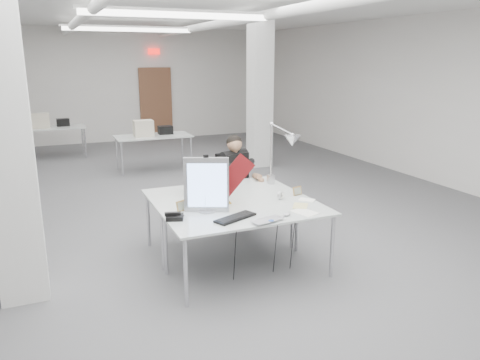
% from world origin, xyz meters
% --- Properties ---
extents(room_shell, '(10.04, 14.04, 3.24)m').
position_xyz_m(room_shell, '(0.04, 0.13, 1.69)').
color(room_shell, '#535356').
rests_on(room_shell, ground).
extents(desk_main, '(1.80, 0.90, 0.02)m').
position_xyz_m(desk_main, '(0.00, -2.50, 0.74)').
color(desk_main, silver).
rests_on(desk_main, room_shell).
extents(desk_second, '(1.80, 0.90, 0.02)m').
position_xyz_m(desk_second, '(0.00, -1.60, 0.74)').
color(desk_second, silver).
rests_on(desk_second, room_shell).
extents(bg_desk_a, '(1.60, 0.80, 0.02)m').
position_xyz_m(bg_desk_a, '(0.20, 3.00, 0.74)').
color(bg_desk_a, silver).
rests_on(bg_desk_a, room_shell).
extents(bg_desk_b, '(1.60, 0.80, 0.02)m').
position_xyz_m(bg_desk_b, '(-1.80, 5.20, 0.74)').
color(bg_desk_b, silver).
rests_on(bg_desk_b, room_shell).
extents(office_chair, '(0.64, 0.64, 1.02)m').
position_xyz_m(office_chair, '(0.46, -0.93, 0.51)').
color(office_chair, black).
rests_on(office_chair, room_shell).
extents(seated_person, '(0.58, 0.65, 0.81)m').
position_xyz_m(seated_person, '(0.46, -0.98, 0.90)').
color(seated_person, black).
rests_on(seated_person, office_chair).
extents(monitor, '(0.47, 0.24, 0.60)m').
position_xyz_m(monitor, '(-0.41, -2.30, 1.06)').
color(monitor, '#A2A3A7').
rests_on(monitor, desk_main).
extents(pennant, '(0.49, 0.13, 0.54)m').
position_xyz_m(pennant, '(-0.12, -2.33, 1.12)').
color(pennant, '#650D10').
rests_on(pennant, monitor).
extents(keyboard, '(0.51, 0.34, 0.02)m').
position_xyz_m(keyboard, '(-0.22, -2.65, 0.77)').
color(keyboard, black).
rests_on(keyboard, desk_main).
extents(laptop, '(0.41, 0.31, 0.03)m').
position_xyz_m(laptop, '(0.06, -2.92, 0.77)').
color(laptop, silver).
rests_on(laptop, desk_main).
extents(mouse, '(0.09, 0.07, 0.03)m').
position_xyz_m(mouse, '(0.32, -2.78, 0.77)').
color(mouse, '#A9A8AD').
rests_on(mouse, desk_main).
extents(bankers_lamp, '(0.36, 0.23, 0.38)m').
position_xyz_m(bankers_lamp, '(-0.14, -2.10, 0.94)').
color(bankers_lamp, '#C1823C').
rests_on(bankers_lamp, desk_main).
extents(desk_phone, '(0.22, 0.21, 0.04)m').
position_xyz_m(desk_phone, '(-0.81, -2.41, 0.78)').
color(desk_phone, black).
rests_on(desk_phone, desk_main).
extents(picture_frame_left, '(0.15, 0.10, 0.12)m').
position_xyz_m(picture_frame_left, '(-0.66, -2.17, 0.81)').
color(picture_frame_left, tan).
rests_on(picture_frame_left, desk_main).
extents(picture_frame_right, '(0.14, 0.07, 0.11)m').
position_xyz_m(picture_frame_right, '(0.81, -2.14, 0.81)').
color(picture_frame_right, '#B1874C').
rests_on(picture_frame_right, desk_main).
extents(desk_clock, '(0.10, 0.06, 0.10)m').
position_xyz_m(desk_clock, '(0.54, -2.22, 0.81)').
color(desk_clock, silver).
rests_on(desk_clock, desk_main).
extents(paper_stack_a, '(0.26, 0.32, 0.01)m').
position_xyz_m(paper_stack_a, '(0.56, -2.75, 0.76)').
color(paper_stack_a, white).
rests_on(paper_stack_a, desk_main).
extents(paper_stack_b, '(0.26, 0.27, 0.01)m').
position_xyz_m(paper_stack_b, '(0.62, -2.54, 0.76)').
color(paper_stack_b, '#D7CD81').
rests_on(paper_stack_b, desk_main).
extents(paper_stack_c, '(0.22, 0.22, 0.01)m').
position_xyz_m(paper_stack_c, '(0.81, -2.36, 0.76)').
color(paper_stack_c, white).
rests_on(paper_stack_c, desk_main).
extents(beige_monitor, '(0.52, 0.51, 0.39)m').
position_xyz_m(beige_monitor, '(-0.15, -1.63, 0.95)').
color(beige_monitor, beige).
rests_on(beige_monitor, desk_second).
extents(architect_lamp, '(0.40, 0.75, 0.92)m').
position_xyz_m(architect_lamp, '(0.75, -1.79, 1.21)').
color(architect_lamp, silver).
rests_on(architect_lamp, desk_second).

